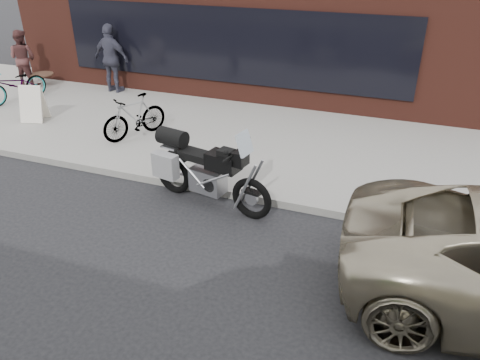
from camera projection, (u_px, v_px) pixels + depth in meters
ground at (100, 360)px, 5.44m from camera, size 120.00×120.00×0.00m
near_sidewalk at (274, 137)px, 11.20m from camera, size 44.00×6.00×0.15m
storefront at (279, 2)px, 16.59m from camera, size 14.00×10.07×4.50m
motorcycle at (202, 170)px, 8.31m from camera, size 2.45×0.89×1.56m
bicycle_front at (16, 85)px, 13.13m from camera, size 1.14×1.93×0.96m
bicycle_rear at (135, 117)px, 10.80m from camera, size 1.15×1.69×0.99m
sandwich_sign at (33, 103)px, 11.79m from camera, size 0.68×0.65×0.91m
cafe_table at (42, 75)px, 14.53m from camera, size 0.68×0.68×0.39m
cafe_patron_left at (23, 58)px, 14.37m from camera, size 0.90×0.74×1.70m
cafe_patron_right at (112, 59)px, 13.73m from camera, size 1.20×0.59×1.98m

